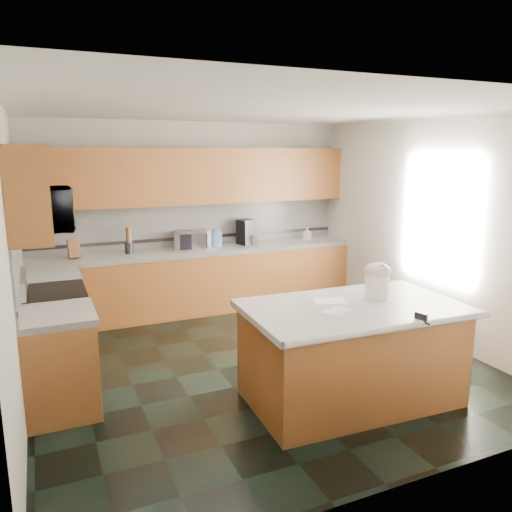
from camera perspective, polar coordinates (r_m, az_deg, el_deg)
floor at (r=5.62m, az=0.04°, el=-12.07°), size 4.60×4.60×0.00m
ceiling at (r=5.15m, az=0.04°, el=16.56°), size 4.60×4.60×0.00m
wall_back at (r=7.38m, az=-7.26°, el=4.52°), size 4.60×0.04×2.70m
wall_front at (r=3.29m, az=16.63°, el=-5.02°), size 4.60×0.04×2.70m
wall_left at (r=4.80m, az=-26.23°, el=-0.52°), size 0.04×4.60×2.70m
wall_right at (r=6.50m, az=19.14°, el=2.98°), size 0.04×4.60×2.70m
back_base_cab at (r=7.25m, az=-6.35°, el=-2.99°), size 4.60×0.60×0.86m
back_countertop at (r=7.15m, az=-6.44°, el=0.57°), size 4.60×0.64×0.06m
back_upper_cab at (r=7.15m, az=-6.96°, el=9.05°), size 4.60×0.33×0.78m
back_backsplash at (r=7.36m, az=-7.17°, el=3.61°), size 4.60×0.02×0.63m
back_accent_band at (r=7.39m, az=-7.12°, el=2.10°), size 4.60×0.01×0.05m
left_base_cab_rear at (r=6.27m, az=-22.12°, el=-6.19°), size 0.60×0.82×0.86m
left_counter_rear at (r=6.15m, az=-22.45°, el=-2.11°), size 0.64×0.82×0.06m
left_base_cab_front at (r=4.83m, az=-21.46°, el=-11.51°), size 0.60×0.72×0.86m
left_counter_front at (r=4.67m, az=-21.89°, el=-6.30°), size 0.64×0.72×0.06m
left_backsplash at (r=5.36m, az=-25.57°, el=-0.54°), size 0.02×2.30×0.63m
left_accent_band at (r=5.40m, az=-25.33°, el=-2.56°), size 0.01×2.30×0.05m
left_upper_cab_rear at (r=6.14m, az=-24.53°, el=7.64°), size 0.33×1.09×0.78m
left_upper_cab_front at (r=4.47m, az=-24.66°, el=6.47°), size 0.33×0.72×0.78m
range_body at (r=5.52m, az=-21.83°, el=-8.49°), size 0.60×0.76×0.88m
range_oven_door at (r=5.54m, az=-18.78°, el=-8.62°), size 0.02×0.68×0.55m
range_cooktop at (r=5.38m, az=-22.21°, el=-3.88°), size 0.62×0.78×0.04m
range_handle at (r=5.43m, az=-18.73°, el=-4.82°), size 0.02×0.66×0.02m
range_backguard at (r=5.35m, az=-25.08°, el=-2.87°), size 0.06×0.76×0.18m
microwave at (r=5.23m, az=-22.92°, el=4.94°), size 0.50×0.73×0.41m
island_base at (r=4.77m, az=10.80°, el=-11.14°), size 1.89×1.13×0.86m
island_top at (r=4.61m, az=11.02°, el=-5.87°), size 2.00×1.23×0.06m
island_bullnose at (r=4.18m, az=15.57°, el=-7.98°), size 1.95×0.14×0.06m
treat_jar at (r=4.81m, az=13.62°, el=-3.41°), size 0.27×0.27×0.23m
treat_jar_lid at (r=4.78m, az=13.71°, el=-1.62°), size 0.24×0.24×0.15m
treat_jar_knob at (r=4.77m, az=13.74°, el=-1.03°), size 0.08×0.03×0.03m
treat_jar_knob_end_l at (r=4.74m, az=13.35°, el=-1.07°), size 0.04×0.04×0.04m
treat_jar_knob_end_r at (r=4.79m, az=14.12°, el=-0.98°), size 0.04×0.04×0.04m
soap_bottle_island at (r=4.77m, az=13.99°, el=-2.89°), size 0.15×0.15×0.34m
paper_sheet_a at (r=4.40m, az=9.23°, el=-6.23°), size 0.30×0.27×0.00m
paper_sheet_b at (r=4.69m, az=8.47°, el=-5.09°), size 0.35×0.30×0.00m
clamp_body at (r=4.36m, az=18.33°, el=-6.77°), size 0.06×0.11×0.10m
clamp_handle at (r=4.32m, az=18.88°, el=-7.26°), size 0.02×0.07×0.02m
knife_block at (r=6.87m, az=-20.12°, el=0.78°), size 0.16×0.20×0.27m
utensil_crock at (r=6.99m, az=-14.30°, el=0.88°), size 0.12×0.12×0.15m
utensil_bundle at (r=6.96m, az=-14.37°, el=2.33°), size 0.07×0.07×0.21m
toaster_oven at (r=7.14m, az=-7.45°, el=1.80°), size 0.51×0.43×0.25m
toaster_oven_door at (r=7.00m, az=-7.12°, el=1.62°), size 0.40×0.01×0.21m
paper_towel at (r=7.26m, az=-5.50°, el=1.99°), size 0.11×0.11×0.24m
paper_towel_base at (r=7.28m, az=-5.49°, el=1.10°), size 0.16×0.16×0.01m
water_jug at (r=7.27m, az=-4.46°, el=1.99°), size 0.14×0.14×0.24m
water_jug_neck at (r=7.24m, az=-4.47°, el=3.06°), size 0.07×0.07×0.03m
coffee_maker at (r=7.44m, az=-1.10°, el=2.77°), size 0.27×0.28×0.37m
coffee_carafe at (r=7.41m, az=-0.93°, el=1.88°), size 0.15×0.15×0.15m
soap_bottle_back at (r=7.87m, az=5.89°, el=2.59°), size 0.12×0.12×0.20m
soap_back_cap at (r=7.85m, az=5.91°, el=3.43°), size 0.02×0.02×0.03m
window_light_proxy at (r=6.31m, az=20.25°, el=4.04°), size 0.02×1.40×1.10m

